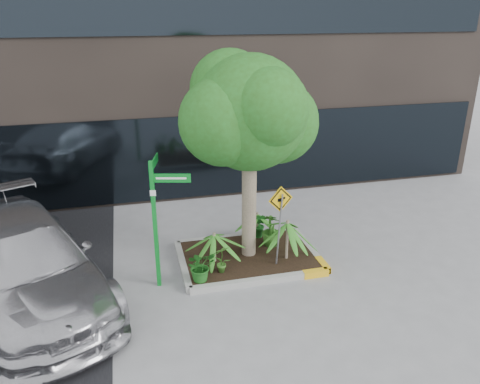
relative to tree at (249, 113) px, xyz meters
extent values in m
plane|color=gray|center=(-0.22, -0.37, -3.60)|extent=(80.00, 80.00, 0.00)
cube|color=#9E9E99|center=(-0.02, 1.03, -3.52)|extent=(3.20, 0.15, 0.15)
cube|color=#9E9E99|center=(-0.02, -1.17, -3.52)|extent=(3.20, 0.15, 0.15)
cube|color=#9E9E99|center=(-1.62, -0.07, -3.52)|extent=(0.15, 2.20, 0.15)
cube|color=#9E9E99|center=(1.58, -0.07, -3.52)|extent=(0.15, 2.20, 0.15)
cube|color=yellow|center=(1.28, -1.17, -3.52)|extent=(0.60, 0.17, 0.15)
cube|color=black|center=(-0.02, -0.07, -3.48)|extent=(3.05, 2.05, 0.06)
cylinder|color=tan|center=(0.00, -0.02, -2.01)|extent=(0.34, 0.34, 3.18)
cylinder|color=tan|center=(0.11, -0.02, -0.84)|extent=(0.60, 0.17, 1.03)
sphere|color=#235217|center=(0.00, -0.02, 0.00)|extent=(2.54, 2.54, 2.54)
sphere|color=#235217|center=(0.74, 0.30, -0.31)|extent=(1.91, 1.91, 1.91)
sphere|color=#235217|center=(-0.63, -0.23, -0.10)|extent=(1.91, 1.91, 1.91)
sphere|color=#235217|center=(0.21, -0.65, 0.22)|extent=(1.70, 1.70, 1.70)
sphere|color=#235217|center=(-0.32, 0.51, 0.43)|extent=(1.80, 1.80, 1.80)
cylinder|color=tan|center=(0.82, -0.46, -2.95)|extent=(0.07, 0.07, 0.99)
cylinder|color=tan|center=(-0.88, -0.18, -3.08)|extent=(0.07, 0.07, 0.74)
cylinder|color=tan|center=(0.45, 0.82, -3.11)|extent=(0.07, 0.07, 0.68)
imported|color=#B6B5BA|center=(-4.89, -0.53, -2.74)|extent=(4.55, 6.40, 1.72)
imported|color=#1A5719|center=(-1.33, -0.92, -3.10)|extent=(0.80, 0.80, 0.70)
imported|color=#2A5F1C|center=(0.66, 0.26, -3.02)|extent=(0.67, 0.67, 0.85)
imported|color=#33661F|center=(-0.81, -0.70, -3.11)|extent=(0.45, 0.45, 0.68)
imported|color=#1D641F|center=(0.50, 0.74, -3.10)|extent=(0.54, 0.54, 0.69)
cube|color=#0C8D27|center=(-2.22, -0.67, -2.16)|extent=(0.10, 0.10, 2.88)
cube|color=#0C8D27|center=(-1.84, -0.77, -1.07)|extent=(0.79, 0.22, 0.19)
cube|color=#0C8D27|center=(-2.13, -0.29, -0.87)|extent=(0.22, 0.79, 0.19)
cube|color=white|center=(-1.84, -0.78, -1.07)|extent=(0.60, 0.15, 0.04)
cube|color=white|center=(-2.14, -0.29, -0.87)|extent=(0.15, 0.60, 0.04)
cube|color=white|center=(-2.22, -0.72, -1.38)|extent=(0.12, 0.03, 0.12)
cylinder|color=slate|center=(0.52, -0.74, -2.54)|extent=(0.08, 0.21, 1.81)
cube|color=#EAB50B|center=(0.52, -0.76, -1.78)|extent=(0.60, 0.14, 0.61)
cube|color=black|center=(0.52, -0.77, -1.78)|extent=(0.53, 0.12, 0.54)
cube|color=#EAB50B|center=(0.52, -0.78, -1.78)|extent=(0.45, 0.10, 0.46)
cube|color=black|center=(0.51, -0.78, -1.79)|extent=(0.14, 0.03, 0.08)
camera|label=1|loc=(-2.64, -9.72, 2.14)|focal=35.00mm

